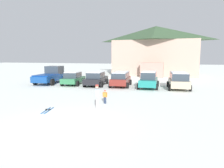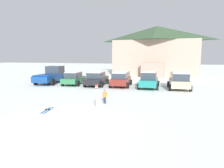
{
  "view_description": "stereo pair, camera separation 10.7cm",
  "coord_description": "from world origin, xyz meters",
  "px_view_note": "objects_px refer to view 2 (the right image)",
  "views": [
    {
      "loc": [
        5.0,
        -8.62,
        3.44
      ],
      "look_at": [
        0.55,
        7.03,
        1.16
      ],
      "focal_mm": 32.0,
      "sensor_mm": 36.0,
      "label": 1
    },
    {
      "loc": [
        5.1,
        -8.59,
        3.44
      ],
      "look_at": [
        0.55,
        7.03,
        1.16
      ],
      "focal_mm": 32.0,
      "sensor_mm": 36.0,
      "label": 2
    }
  ],
  "objects_px": {
    "parked_beige_suv": "(179,80)",
    "skier_child_in_orange_jacket": "(105,96)",
    "parked_green_coupe": "(74,78)",
    "skier_adult_in_blue_parka": "(97,96)",
    "parked_black_sedan": "(97,79)",
    "ski_lodge": "(156,50)",
    "parked_teal_hatchback": "(149,80)",
    "parked_maroon_van": "(121,79)",
    "pickup_truck": "(52,75)",
    "pair_of_skis": "(47,110)"
  },
  "relations": [
    {
      "from": "parked_teal_hatchback",
      "to": "pair_of_skis",
      "type": "bearing_deg",
      "value": -115.59
    },
    {
      "from": "parked_beige_suv",
      "to": "pair_of_skis",
      "type": "relative_size",
      "value": 2.81
    },
    {
      "from": "parked_green_coupe",
      "to": "pair_of_skis",
      "type": "bearing_deg",
      "value": -71.36
    },
    {
      "from": "pickup_truck",
      "to": "skier_adult_in_blue_parka",
      "type": "distance_m",
      "value": 14.67
    },
    {
      "from": "ski_lodge",
      "to": "skier_child_in_orange_jacket",
      "type": "relative_size",
      "value": 15.38
    },
    {
      "from": "parked_teal_hatchback",
      "to": "pair_of_skis",
      "type": "height_order",
      "value": "parked_teal_hatchback"
    },
    {
      "from": "parked_black_sedan",
      "to": "skier_child_in_orange_jacket",
      "type": "distance_m",
      "value": 9.14
    },
    {
      "from": "parked_green_coupe",
      "to": "skier_child_in_orange_jacket",
      "type": "relative_size",
      "value": 4.25
    },
    {
      "from": "ski_lodge",
      "to": "parked_teal_hatchback",
      "type": "distance_m",
      "value": 16.27
    },
    {
      "from": "parked_green_coupe",
      "to": "parked_beige_suv",
      "type": "height_order",
      "value": "parked_beige_suv"
    },
    {
      "from": "parked_black_sedan",
      "to": "skier_adult_in_blue_parka",
      "type": "bearing_deg",
      "value": -69.34
    },
    {
      "from": "parked_beige_suv",
      "to": "skier_adult_in_blue_parka",
      "type": "distance_m",
      "value": 11.57
    },
    {
      "from": "parked_teal_hatchback",
      "to": "skier_child_in_orange_jacket",
      "type": "xyz_separation_m",
      "value": [
        -2.35,
        -8.23,
        -0.33
      ]
    },
    {
      "from": "parked_black_sedan",
      "to": "pickup_truck",
      "type": "bearing_deg",
      "value": 176.56
    },
    {
      "from": "parked_teal_hatchback",
      "to": "skier_child_in_orange_jacket",
      "type": "relative_size",
      "value": 4.48
    },
    {
      "from": "parked_teal_hatchback",
      "to": "parked_maroon_van",
      "type": "bearing_deg",
      "value": 175.52
    },
    {
      "from": "skier_adult_in_blue_parka",
      "to": "skier_child_in_orange_jacket",
      "type": "relative_size",
      "value": 1.69
    },
    {
      "from": "parked_green_coupe",
      "to": "pickup_truck",
      "type": "bearing_deg",
      "value": 170.08
    },
    {
      "from": "parked_maroon_van",
      "to": "parked_beige_suv",
      "type": "bearing_deg",
      "value": -1.42
    },
    {
      "from": "ski_lodge",
      "to": "parked_green_coupe",
      "type": "bearing_deg",
      "value": -118.14
    },
    {
      "from": "parked_black_sedan",
      "to": "skier_child_in_orange_jacket",
      "type": "height_order",
      "value": "parked_black_sedan"
    },
    {
      "from": "pickup_truck",
      "to": "ski_lodge",
      "type": "bearing_deg",
      "value": 52.26
    },
    {
      "from": "parked_maroon_van",
      "to": "skier_child_in_orange_jacket",
      "type": "bearing_deg",
      "value": -84.41
    },
    {
      "from": "parked_green_coupe",
      "to": "parked_black_sedan",
      "type": "distance_m",
      "value": 2.86
    },
    {
      "from": "ski_lodge",
      "to": "pickup_truck",
      "type": "distance_m",
      "value": 19.78
    },
    {
      "from": "parked_green_coupe",
      "to": "skier_adult_in_blue_parka",
      "type": "distance_m",
      "value": 12.1
    },
    {
      "from": "parked_maroon_van",
      "to": "parked_beige_suv",
      "type": "xyz_separation_m",
      "value": [
        6.27,
        -0.16,
        0.05
      ]
    },
    {
      "from": "parked_black_sedan",
      "to": "pair_of_skis",
      "type": "bearing_deg",
      "value": -85.73
    },
    {
      "from": "skier_adult_in_blue_parka",
      "to": "skier_child_in_orange_jacket",
      "type": "distance_m",
      "value": 1.99
    },
    {
      "from": "parked_beige_suv",
      "to": "skier_child_in_orange_jacket",
      "type": "relative_size",
      "value": 4.36
    },
    {
      "from": "pickup_truck",
      "to": "skier_child_in_orange_jacket",
      "type": "distance_m",
      "value": 13.25
    },
    {
      "from": "ski_lodge",
      "to": "parked_black_sedan",
      "type": "relative_size",
      "value": 3.16
    },
    {
      "from": "ski_lodge",
      "to": "skier_child_in_orange_jacket",
      "type": "bearing_deg",
      "value": -94.58
    },
    {
      "from": "pickup_truck",
      "to": "skier_child_in_orange_jacket",
      "type": "relative_size",
      "value": 5.84
    },
    {
      "from": "parked_black_sedan",
      "to": "parked_beige_suv",
      "type": "distance_m",
      "value": 9.21
    },
    {
      "from": "ski_lodge",
      "to": "pickup_truck",
      "type": "height_order",
      "value": "ski_lodge"
    },
    {
      "from": "parked_teal_hatchback",
      "to": "pickup_truck",
      "type": "height_order",
      "value": "pickup_truck"
    },
    {
      "from": "pickup_truck",
      "to": "parked_teal_hatchback",
      "type": "bearing_deg",
      "value": -2.17
    },
    {
      "from": "parked_maroon_van",
      "to": "parked_beige_suv",
      "type": "distance_m",
      "value": 6.27
    },
    {
      "from": "ski_lodge",
      "to": "parked_maroon_van",
      "type": "distance_m",
      "value": 16.26
    },
    {
      "from": "parked_maroon_van",
      "to": "pickup_truck",
      "type": "xyz_separation_m",
      "value": [
        -9.16,
        0.22,
        0.09
      ]
    },
    {
      "from": "parked_beige_suv",
      "to": "pickup_truck",
      "type": "height_order",
      "value": "pickup_truck"
    },
    {
      "from": "pickup_truck",
      "to": "skier_child_in_orange_jacket",
      "type": "bearing_deg",
      "value": -41.06
    },
    {
      "from": "parked_black_sedan",
      "to": "pickup_truck",
      "type": "xyz_separation_m",
      "value": [
        -6.22,
        0.37,
        0.17
      ]
    },
    {
      "from": "parked_beige_suv",
      "to": "parked_black_sedan",
      "type": "bearing_deg",
      "value": 180.0
    },
    {
      "from": "parked_teal_hatchback",
      "to": "parked_green_coupe",
      "type": "bearing_deg",
      "value": -179.23
    },
    {
      "from": "ski_lodge",
      "to": "skier_adult_in_blue_parka",
      "type": "bearing_deg",
      "value": -94.01
    },
    {
      "from": "parked_black_sedan",
      "to": "parked_beige_suv",
      "type": "height_order",
      "value": "parked_beige_suv"
    },
    {
      "from": "parked_beige_suv",
      "to": "skier_child_in_orange_jacket",
      "type": "height_order",
      "value": "parked_beige_suv"
    },
    {
      "from": "parked_green_coupe",
      "to": "parked_maroon_van",
      "type": "distance_m",
      "value": 5.8
    }
  ]
}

